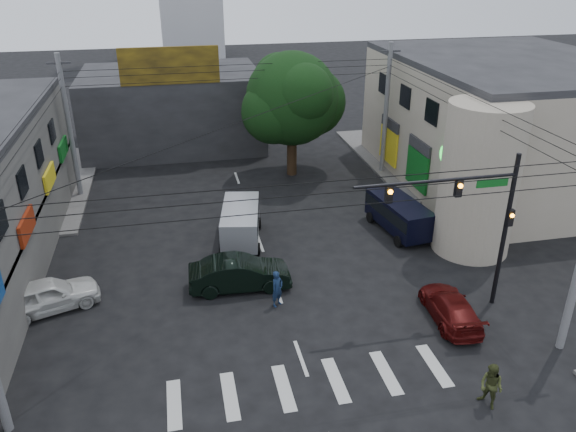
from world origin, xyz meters
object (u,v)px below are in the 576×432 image
object	(u,v)px
street_tree	(292,99)
maroon_sedan	(450,307)
traffic_gantry	(473,210)
white_compact	(47,295)
navy_van	(399,216)
traffic_officer	(277,289)
silver_minivan	(241,224)
utility_pole_far_left	(70,128)
pedestrian_olive	(491,386)
dark_sedan	(240,273)
utility_pole_far_right	(386,110)

from	to	relation	value
street_tree	maroon_sedan	size ratio (longest dim) A/B	2.00
traffic_gantry	white_compact	size ratio (longest dim) A/B	1.49
navy_van	traffic_officer	bearing A→B (deg)	117.50
silver_minivan	navy_van	bearing A→B (deg)	-84.55
utility_pole_far_left	silver_minivan	bearing A→B (deg)	-41.86
traffic_gantry	pedestrian_olive	bearing A→B (deg)	-108.14
dark_sedan	traffic_gantry	bearing A→B (deg)	-108.79
maroon_sedan	silver_minivan	xyz separation A→B (m)	(-7.94, 9.24, 0.38)
utility_pole_far_left	navy_van	size ratio (longest dim) A/B	1.84
dark_sedan	traffic_officer	distance (m)	2.32
white_compact	silver_minivan	bearing A→B (deg)	-81.94
traffic_gantry	utility_pole_far_left	distance (m)	25.00
street_tree	utility_pole_far_right	bearing A→B (deg)	-8.75
white_compact	navy_van	distance (m)	18.75
traffic_officer	pedestrian_olive	bearing A→B (deg)	-89.00
dark_sedan	navy_van	bearing A→B (deg)	-65.00
maroon_sedan	traffic_officer	world-z (taller)	traffic_officer
traffic_gantry	utility_pole_far_right	xyz separation A→B (m)	(2.68, 17.00, -0.23)
street_tree	utility_pole_far_left	distance (m)	14.56
pedestrian_olive	utility_pole_far_right	bearing A→B (deg)	144.36
utility_pole_far_left	silver_minivan	distance (m)	13.29
silver_minivan	traffic_gantry	bearing A→B (deg)	-123.61
white_compact	dark_sedan	bearing A→B (deg)	-109.23
maroon_sedan	traffic_officer	xyz separation A→B (m)	(-7.17, 2.62, 0.26)
maroon_sedan	traffic_officer	size ratio (longest dim) A/B	2.49
utility_pole_far_right	dark_sedan	world-z (taller)	utility_pole_far_right
maroon_sedan	navy_van	xyz separation A→B (m)	(1.02, 8.48, 0.34)
utility_pole_far_right	pedestrian_olive	distance (m)	23.63
maroon_sedan	pedestrian_olive	xyz separation A→B (m)	(-1.06, -5.10, 0.27)
street_tree	pedestrian_olive	xyz separation A→B (m)	(1.90, -23.88, -4.59)
white_compact	utility_pole_far_left	bearing A→B (deg)	-18.58
white_compact	traffic_officer	xyz separation A→B (m)	(10.10, -1.77, 0.11)
silver_minivan	white_compact	bearing A→B (deg)	127.76
silver_minivan	dark_sedan	bearing A→B (deg)	-178.01
traffic_gantry	pedestrian_olive	distance (m)	7.33
street_tree	navy_van	size ratio (longest dim) A/B	1.74
street_tree	navy_van	bearing A→B (deg)	-68.84
traffic_gantry	maroon_sedan	world-z (taller)	traffic_gantry
traffic_gantry	utility_pole_far_right	bearing A→B (deg)	81.06
traffic_officer	traffic_gantry	bearing A→B (deg)	-50.27
utility_pole_far_right	dark_sedan	size ratio (longest dim) A/B	1.89
silver_minivan	pedestrian_olive	bearing A→B (deg)	-144.11
dark_sedan	silver_minivan	distance (m)	4.88
maroon_sedan	traffic_officer	distance (m)	7.64
maroon_sedan	white_compact	bearing A→B (deg)	-9.48
utility_pole_far_right	white_compact	distance (m)	25.04
street_tree	maroon_sedan	world-z (taller)	street_tree
white_compact	pedestrian_olive	world-z (taller)	pedestrian_olive
utility_pole_far_left	pedestrian_olive	size ratio (longest dim) A/B	5.19
silver_minivan	pedestrian_olive	distance (m)	15.90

